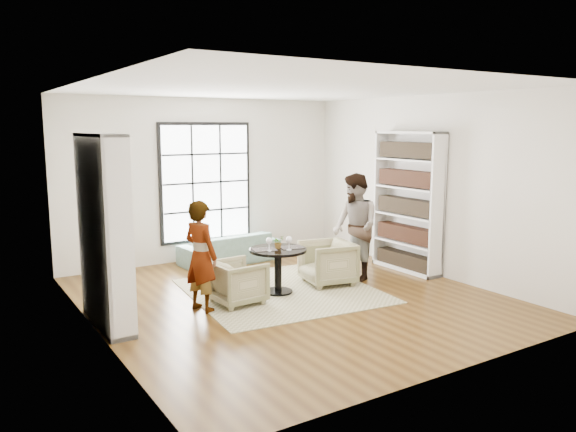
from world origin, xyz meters
TOP-DOWN VIEW (x-y plane):
  - ground at (0.00, 0.00)m, footprint 6.00×6.00m
  - room_shell at (0.00, 0.54)m, footprint 6.00×6.01m
  - rug at (0.05, 0.36)m, footprint 2.92×2.92m
  - pedestal_table at (-0.05, 0.31)m, footprint 0.86×0.86m
  - sofa at (0.22, 2.45)m, footprint 1.88×0.85m
  - armchair_left at (-0.78, 0.19)m, footprint 0.73×0.72m
  - armchair_right at (0.87, 0.31)m, footprint 0.89×0.87m
  - person_left at (-1.33, 0.19)m, footprint 0.53×0.64m
  - person_right at (1.42, 0.31)m, footprint 0.81×0.95m
  - placemat_left at (-0.25, 0.35)m, footprint 0.39×0.33m
  - placemat_right at (0.17, 0.26)m, footprint 0.39×0.33m
  - cutlery_left at (-0.25, 0.35)m, footprint 0.19×0.25m
  - cutlery_right at (0.17, 0.26)m, footprint 0.19×0.25m
  - wine_glass_left at (-0.24, 0.24)m, footprint 0.09×0.09m
  - wine_glass_right at (0.04, 0.13)m, footprint 0.09×0.09m
  - flower_centerpiece at (-0.03, 0.33)m, footprint 0.21×0.20m

SIDE VIEW (x-z plane):
  - ground at x=0.00m, z-range 0.00..0.00m
  - rug at x=0.05m, z-range 0.00..0.01m
  - sofa at x=0.22m, z-range 0.00..0.54m
  - armchair_left at x=-0.78m, z-range 0.00..0.62m
  - armchair_right at x=0.87m, z-range 0.00..0.69m
  - pedestal_table at x=-0.05m, z-range 0.16..0.84m
  - placemat_left at x=-0.25m, z-range 0.68..0.69m
  - placemat_right at x=0.17m, z-range 0.68..0.69m
  - cutlery_left at x=-0.25m, z-range 0.69..0.70m
  - cutlery_right at x=0.17m, z-range 0.69..0.70m
  - person_left at x=-1.33m, z-range 0.00..1.51m
  - flower_centerpiece at x=-0.03m, z-range 0.68..0.87m
  - wine_glass_left at x=-0.24m, z-range 0.73..0.93m
  - wine_glass_right at x=0.04m, z-range 0.73..0.94m
  - person_right at x=1.42m, z-range 0.00..1.74m
  - room_shell at x=0.00m, z-range -1.74..4.26m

